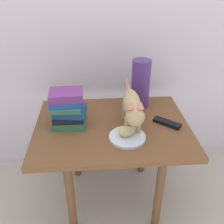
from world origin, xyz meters
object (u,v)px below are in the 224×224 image
(side_table, at_px, (112,136))
(book_stack, at_px, (68,109))
(bread_roll, at_px, (126,131))
(tv_remote, at_px, (167,123))
(plate, at_px, (127,137))
(cat, at_px, (132,107))
(green_vase, at_px, (141,84))

(side_table, height_order, book_stack, book_stack)
(bread_roll, bearing_deg, tv_remote, 23.46)
(bread_roll, bearing_deg, side_table, 116.46)
(bread_roll, height_order, book_stack, book_stack)
(plate, distance_m, cat, 0.16)
(plate, xyz_separation_m, green_vase, (0.12, 0.33, 0.14))
(cat, bearing_deg, side_table, 157.04)
(green_vase, bearing_deg, side_table, -131.94)
(side_table, distance_m, bread_roll, 0.18)
(tv_remote, bearing_deg, green_vase, 156.74)
(side_table, height_order, cat, cat)
(cat, xyz_separation_m, tv_remote, (0.20, 0.02, -0.12))
(side_table, height_order, green_vase, green_vase)
(bread_roll, bearing_deg, plate, -42.19)
(book_stack, bearing_deg, bread_roll, -26.73)
(bread_roll, distance_m, green_vase, 0.36)
(book_stack, relative_size, tv_remote, 1.30)
(plate, height_order, tv_remote, tv_remote)
(green_vase, bearing_deg, tv_remote, -63.25)
(cat, relative_size, tv_remote, 3.20)
(plate, bearing_deg, cat, 69.43)
(cat, relative_size, green_vase, 1.67)
(bread_roll, height_order, green_vase, green_vase)
(side_table, bearing_deg, green_vase, 48.06)
(plate, height_order, cat, cat)
(cat, bearing_deg, green_vase, 70.97)
(book_stack, bearing_deg, cat, -11.45)
(side_table, height_order, tv_remote, tv_remote)
(bread_roll, relative_size, tv_remote, 0.53)
(cat, distance_m, green_vase, 0.26)
(bread_roll, xyz_separation_m, green_vase, (0.12, 0.33, 0.10))
(book_stack, distance_m, tv_remote, 0.54)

